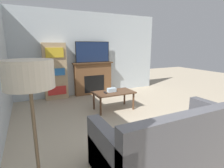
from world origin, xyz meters
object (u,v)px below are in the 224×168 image
(couch, at_px, (173,144))
(bookshelf, at_px, (55,71))
(coffee_table, at_px, (114,94))
(tv, at_px, (93,52))
(fireplace, at_px, (93,78))
(floor_lamp, at_px, (30,87))

(couch, height_order, bookshelf, bookshelf)
(couch, distance_m, bookshelf, 4.09)
(bookshelf, bearing_deg, coffee_table, -54.51)
(tv, xyz_separation_m, coffee_table, (-0.06, -1.65, -1.01))
(fireplace, relative_size, floor_lamp, 0.89)
(coffee_table, height_order, floor_lamp, floor_lamp)
(coffee_table, bearing_deg, tv, 88.09)
(tv, distance_m, floor_lamp, 4.52)
(bookshelf, bearing_deg, floor_lamp, -100.58)
(coffee_table, height_order, bookshelf, bookshelf)
(couch, bearing_deg, bookshelf, 103.59)
(fireplace, xyz_separation_m, tv, (-0.00, -0.02, 0.88))
(couch, relative_size, floor_lamp, 1.39)
(bookshelf, bearing_deg, couch, -76.41)
(fireplace, height_order, coffee_table, fireplace)
(tv, bearing_deg, floor_lamp, -116.09)
(fireplace, height_order, floor_lamp, floor_lamp)
(fireplace, distance_m, coffee_table, 1.68)
(tv, bearing_deg, fireplace, 90.00)
(couch, relative_size, coffee_table, 2.04)
(fireplace, height_order, bookshelf, bookshelf)
(couch, height_order, floor_lamp, floor_lamp)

